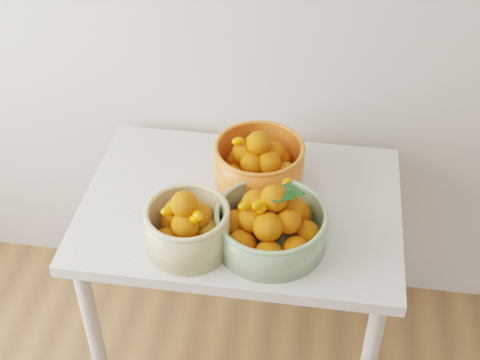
# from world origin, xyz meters

# --- Properties ---
(table) EXTENTS (1.00, 0.70, 0.75)m
(table) POSITION_xyz_m (-0.31, 1.60, 0.65)
(table) COLOR silver
(table) RESTS_ON ground
(bowl_cream) EXTENTS (0.32, 0.32, 0.21)m
(bowl_cream) POSITION_xyz_m (-0.43, 1.39, 0.83)
(bowl_cream) COLOR tan
(bowl_cream) RESTS_ON table
(bowl_green) EXTENTS (0.40, 0.40, 0.21)m
(bowl_green) POSITION_xyz_m (-0.20, 1.44, 0.82)
(bowl_green) COLOR #81A675
(bowl_green) RESTS_ON table
(bowl_orange) EXTENTS (0.37, 0.37, 0.21)m
(bowl_orange) POSITION_xyz_m (-0.26, 1.70, 0.83)
(bowl_orange) COLOR orange
(bowl_orange) RESTS_ON table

